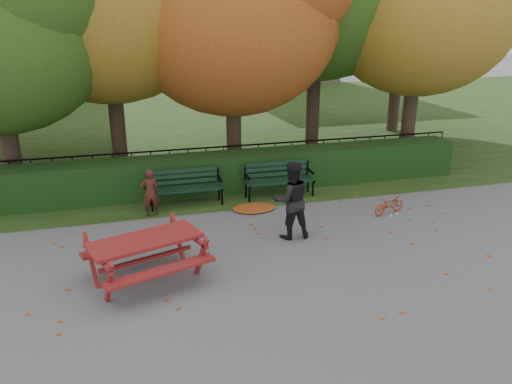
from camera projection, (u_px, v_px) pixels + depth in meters
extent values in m
plane|color=slate|center=(282.00, 265.00, 9.38)|extent=(90.00, 90.00, 0.00)
plane|color=#1F3412|center=(184.00, 122.00, 22.11)|extent=(90.00, 90.00, 0.00)
cube|color=black|center=(230.00, 172.00, 13.30)|extent=(13.00, 0.90, 1.00)
cube|color=black|center=(224.00, 178.00, 14.17)|extent=(14.00, 0.04, 0.04)
cube|color=black|center=(224.00, 147.00, 13.86)|extent=(14.00, 0.04, 0.04)
cylinder|color=black|center=(114.00, 172.00, 13.28)|extent=(0.03, 0.03, 1.00)
cylinder|color=black|center=(224.00, 164.00, 14.03)|extent=(0.03, 0.03, 1.00)
cylinder|color=black|center=(323.00, 156.00, 14.78)|extent=(0.03, 0.03, 1.00)
cylinder|color=black|center=(427.00, 149.00, 15.65)|extent=(0.03, 0.03, 1.00)
cylinder|color=#32211C|center=(10.00, 144.00, 12.84)|extent=(0.44, 0.44, 2.62)
cylinder|color=#32211C|center=(117.00, 120.00, 14.52)|extent=(0.44, 0.44, 3.15)
cylinder|color=#32211C|center=(234.00, 125.00, 14.67)|extent=(0.44, 0.44, 2.80)
ellipsoid|color=maroon|center=(232.00, 17.00, 13.67)|extent=(6.00, 6.00, 5.40)
cylinder|color=#32211C|center=(313.00, 102.00, 16.49)|extent=(0.44, 0.44, 3.50)
cylinder|color=#32211C|center=(409.00, 114.00, 15.88)|extent=(0.44, 0.44, 2.97)
ellipsoid|color=brown|center=(420.00, 7.00, 14.82)|extent=(5.80, 5.80, 5.22)
cylinder|color=#32211C|center=(395.00, 92.00, 19.94)|extent=(0.44, 0.44, 3.15)
ellipsoid|color=#234C17|center=(403.00, 1.00, 18.81)|extent=(6.00, 6.00, 5.40)
cube|color=black|center=(187.00, 191.00, 12.02)|extent=(1.80, 0.12, 0.04)
cube|color=black|center=(186.00, 189.00, 12.18)|extent=(1.80, 0.12, 0.04)
cube|color=black|center=(185.00, 187.00, 12.35)|extent=(1.80, 0.12, 0.04)
cube|color=black|center=(185.00, 181.00, 12.39)|extent=(1.80, 0.05, 0.10)
cube|color=black|center=(184.00, 176.00, 12.34)|extent=(1.80, 0.05, 0.10)
cube|color=black|center=(184.00, 171.00, 12.30)|extent=(1.80, 0.05, 0.10)
cube|color=black|center=(151.00, 193.00, 11.98)|extent=(0.05, 0.55, 0.06)
cube|color=black|center=(150.00, 181.00, 12.15)|extent=(0.05, 0.05, 0.41)
cylinder|color=black|center=(152.00, 203.00, 11.88)|extent=(0.05, 0.05, 0.44)
cylinder|color=black|center=(151.00, 198.00, 12.21)|extent=(0.05, 0.05, 0.44)
cube|color=black|center=(150.00, 185.00, 11.93)|extent=(0.05, 0.45, 0.04)
cube|color=black|center=(220.00, 187.00, 12.40)|extent=(0.05, 0.55, 0.06)
cube|color=black|center=(218.00, 175.00, 12.57)|extent=(0.05, 0.05, 0.41)
cylinder|color=black|center=(222.00, 197.00, 12.30)|extent=(0.05, 0.05, 0.44)
cylinder|color=black|center=(219.00, 192.00, 12.63)|extent=(0.05, 0.05, 0.44)
cube|color=black|center=(220.00, 179.00, 12.35)|extent=(0.05, 0.45, 0.04)
cube|color=black|center=(282.00, 183.00, 12.62)|extent=(1.80, 0.12, 0.04)
cube|color=black|center=(280.00, 181.00, 12.78)|extent=(1.80, 0.12, 0.04)
cube|color=black|center=(278.00, 179.00, 12.94)|extent=(1.80, 0.12, 0.04)
cube|color=black|center=(277.00, 174.00, 12.99)|extent=(1.80, 0.05, 0.10)
cube|color=black|center=(277.00, 168.00, 12.94)|extent=(1.80, 0.05, 0.10)
cube|color=black|center=(277.00, 163.00, 12.89)|extent=(1.80, 0.05, 0.10)
cube|color=black|center=(248.00, 184.00, 12.57)|extent=(0.05, 0.55, 0.06)
cube|color=black|center=(245.00, 173.00, 12.74)|extent=(0.05, 0.05, 0.41)
cylinder|color=black|center=(249.00, 194.00, 12.48)|extent=(0.05, 0.05, 0.44)
cylinder|color=black|center=(246.00, 190.00, 12.80)|extent=(0.05, 0.05, 0.44)
cube|color=black|center=(247.00, 177.00, 12.53)|extent=(0.05, 0.45, 0.04)
cube|color=black|center=(311.00, 179.00, 13.00)|extent=(0.05, 0.55, 0.06)
cube|color=black|center=(307.00, 168.00, 13.17)|extent=(0.05, 0.05, 0.41)
cylinder|color=black|center=(313.00, 188.00, 12.90)|extent=(0.05, 0.05, 0.44)
cylinder|color=black|center=(308.00, 184.00, 13.23)|extent=(0.05, 0.05, 0.44)
cube|color=black|center=(311.00, 171.00, 12.95)|extent=(0.05, 0.45, 0.04)
cube|color=maroon|center=(145.00, 240.00, 8.60)|extent=(2.06, 1.36, 0.06)
cube|color=maroon|center=(161.00, 271.00, 8.21)|extent=(1.89, 0.86, 0.05)
cube|color=maroon|center=(133.00, 244.00, 9.20)|extent=(1.89, 0.86, 0.05)
cube|color=maroon|center=(109.00, 284.00, 7.91)|extent=(0.23, 0.54, 0.93)
cube|color=maroon|center=(91.00, 261.00, 8.66)|extent=(0.23, 0.54, 0.93)
cube|color=maroon|center=(98.00, 257.00, 8.19)|extent=(0.51, 1.37, 0.06)
cube|color=maroon|center=(201.00, 257.00, 8.78)|extent=(0.23, 0.54, 0.93)
cube|color=maroon|center=(178.00, 238.00, 9.52)|extent=(0.23, 0.54, 0.93)
cube|color=maroon|center=(188.00, 234.00, 9.06)|extent=(0.51, 1.37, 0.06)
cube|color=maroon|center=(147.00, 259.00, 8.72)|extent=(1.62, 0.60, 0.06)
ellipsoid|color=brown|center=(254.00, 208.00, 12.09)|extent=(1.11, 0.81, 0.07)
imported|color=#461F16|center=(150.00, 193.00, 11.55)|extent=(0.44, 0.32, 1.14)
imported|color=black|center=(291.00, 200.00, 10.32)|extent=(0.82, 0.64, 1.66)
imported|color=#B42F10|center=(389.00, 205.00, 11.75)|extent=(0.93, 0.54, 0.46)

